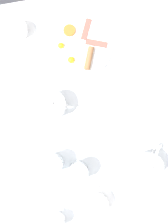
{
  "coord_description": "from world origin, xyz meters",
  "views": [
    {
      "loc": [
        -0.09,
        0.02,
        1.87
      ],
      "look_at": [
        0.0,
        0.0,
        0.75
      ],
      "focal_mm": 42.0,
      "sensor_mm": 36.0,
      "label": 1
    }
  ],
  "objects_px": {
    "creamer_jug": "(57,221)",
    "knife_by_plate": "(138,109)",
    "breakfast_plate": "(79,46)",
    "napkin_folded": "(5,129)",
    "teapot_near": "(148,166)",
    "water_glass_short": "(53,164)",
    "teapot_far": "(52,105)",
    "teacup_with_saucer_right": "(18,30)",
    "fork_by_plate": "(137,61)",
    "water_glass_tall": "(78,172)",
    "teacup_with_saucer_left": "(98,203)"
  },
  "relations": [
    {
      "from": "creamer_jug",
      "to": "teapot_far",
      "type": "bearing_deg",
      "value": -7.29
    },
    {
      "from": "teacup_with_saucer_right",
      "to": "teapot_near",
      "type": "bearing_deg",
      "value": -146.8
    },
    {
      "from": "water_glass_tall",
      "to": "water_glass_short",
      "type": "bearing_deg",
      "value": 62.48
    },
    {
      "from": "teapot_far",
      "to": "teacup_with_saucer_right",
      "type": "distance_m",
      "value": 0.37
    },
    {
      "from": "teapot_near",
      "to": "water_glass_short",
      "type": "height_order",
      "value": "teapot_near"
    },
    {
      "from": "napkin_folded",
      "to": "knife_by_plate",
      "type": "bearing_deg",
      "value": -91.5
    },
    {
      "from": "teapot_near",
      "to": "creamer_jug",
      "type": "distance_m",
      "value": 0.44
    },
    {
      "from": "teapot_near",
      "to": "fork_by_plate",
      "type": "height_order",
      "value": "teapot_near"
    },
    {
      "from": "breakfast_plate",
      "to": "teacup_with_saucer_left",
      "type": "bearing_deg",
      "value": 176.84
    },
    {
      "from": "breakfast_plate",
      "to": "napkin_folded",
      "type": "relative_size",
      "value": 1.71
    },
    {
      "from": "teapot_far",
      "to": "teacup_with_saucer_right",
      "type": "bearing_deg",
      "value": 122.86
    },
    {
      "from": "teapot_near",
      "to": "teapot_far",
      "type": "xyz_separation_m",
      "value": [
        0.32,
        0.35,
        0.0
      ]
    },
    {
      "from": "napkin_folded",
      "to": "creamer_jug",
      "type": "bearing_deg",
      "value": -158.22
    },
    {
      "from": "creamer_jug",
      "to": "knife_by_plate",
      "type": "relative_size",
      "value": 0.46
    },
    {
      "from": "fork_by_plate",
      "to": "napkin_folded",
      "type": "bearing_deg",
      "value": 107.18
    },
    {
      "from": "knife_by_plate",
      "to": "breakfast_plate",
      "type": "bearing_deg",
      "value": 32.87
    },
    {
      "from": "water_glass_short",
      "to": "knife_by_plate",
      "type": "distance_m",
      "value": 0.43
    },
    {
      "from": "teacup_with_saucer_left",
      "to": "creamer_jug",
      "type": "bearing_deg",
      "value": 102.52
    },
    {
      "from": "napkin_folded",
      "to": "fork_by_plate",
      "type": "relative_size",
      "value": 1.01
    },
    {
      "from": "water_glass_short",
      "to": "fork_by_plate",
      "type": "bearing_deg",
      "value": -49.4
    },
    {
      "from": "water_glass_tall",
      "to": "fork_by_plate",
      "type": "bearing_deg",
      "value": -38.82
    },
    {
      "from": "teacup_with_saucer_right",
      "to": "teapot_far",
      "type": "bearing_deg",
      "value": -164.95
    },
    {
      "from": "breakfast_plate",
      "to": "teapot_far",
      "type": "xyz_separation_m",
      "value": [
        -0.24,
        0.15,
        0.04
      ]
    },
    {
      "from": "creamer_jug",
      "to": "napkin_folded",
      "type": "height_order",
      "value": "creamer_jug"
    },
    {
      "from": "teacup_with_saucer_left",
      "to": "napkin_folded",
      "type": "distance_m",
      "value": 0.51
    },
    {
      "from": "teapot_near",
      "to": "knife_by_plate",
      "type": "bearing_deg",
      "value": -143.85
    },
    {
      "from": "water_glass_short",
      "to": "teacup_with_saucer_left",
      "type": "bearing_deg",
      "value": -141.62
    },
    {
      "from": "teapot_near",
      "to": "napkin_folded",
      "type": "bearing_deg",
      "value": -74.29
    },
    {
      "from": "breakfast_plate",
      "to": "creamer_jug",
      "type": "bearing_deg",
      "value": 163.41
    },
    {
      "from": "water_glass_tall",
      "to": "fork_by_plate",
      "type": "xyz_separation_m",
      "value": [
        0.42,
        -0.34,
        -0.05
      ]
    },
    {
      "from": "teapot_near",
      "to": "water_glass_short",
      "type": "bearing_deg",
      "value": -61.24
    },
    {
      "from": "fork_by_plate",
      "to": "teapot_near",
      "type": "bearing_deg",
      "value": 173.16
    },
    {
      "from": "teapot_far",
      "to": "water_glass_short",
      "type": "height_order",
      "value": "teapot_far"
    },
    {
      "from": "teacup_with_saucer_right",
      "to": "napkin_folded",
      "type": "xyz_separation_m",
      "value": [
        -0.42,
        0.13,
        -0.02
      ]
    },
    {
      "from": "teapot_far",
      "to": "knife_by_plate",
      "type": "height_order",
      "value": "teapot_far"
    },
    {
      "from": "teapot_near",
      "to": "creamer_jug",
      "type": "relative_size",
      "value": 1.87
    },
    {
      "from": "breakfast_plate",
      "to": "creamer_jug",
      "type": "xyz_separation_m",
      "value": [
        -0.72,
        0.21,
        0.03
      ]
    },
    {
      "from": "breakfast_plate",
      "to": "creamer_jug",
      "type": "distance_m",
      "value": 0.75
    },
    {
      "from": "teacup_with_saucer_right",
      "to": "napkin_folded",
      "type": "height_order",
      "value": "teacup_with_saucer_right"
    },
    {
      "from": "napkin_folded",
      "to": "teapot_far",
      "type": "bearing_deg",
      "value": -74.46
    },
    {
      "from": "water_glass_tall",
      "to": "napkin_folded",
      "type": "relative_size",
      "value": 0.56
    },
    {
      "from": "water_glass_short",
      "to": "creamer_jug",
      "type": "relative_size",
      "value": 1.15
    },
    {
      "from": "teapot_near",
      "to": "teacup_with_saucer_left",
      "type": "height_order",
      "value": "teapot_near"
    },
    {
      "from": "breakfast_plate",
      "to": "napkin_folded",
      "type": "bearing_deg",
      "value": 128.86
    },
    {
      "from": "teacup_with_saucer_right",
      "to": "water_glass_short",
      "type": "height_order",
      "value": "water_glass_short"
    },
    {
      "from": "water_glass_short",
      "to": "water_glass_tall",
      "type": "bearing_deg",
      "value": -117.52
    },
    {
      "from": "water_glass_short",
      "to": "teapot_far",
      "type": "bearing_deg",
      "value": -8.71
    },
    {
      "from": "water_glass_short",
      "to": "creamer_jug",
      "type": "distance_m",
      "value": 0.23
    },
    {
      "from": "teacup_with_saucer_left",
      "to": "teacup_with_saucer_right",
      "type": "bearing_deg",
      "value": 14.93
    },
    {
      "from": "breakfast_plate",
      "to": "teapot_far",
      "type": "relative_size",
      "value": 1.6
    }
  ]
}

